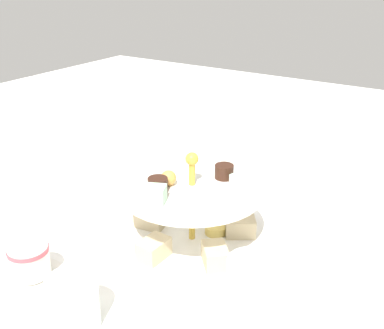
{
  "coord_description": "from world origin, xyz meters",
  "views": [
    {
      "loc": [
        -0.54,
        -0.35,
        0.42
      ],
      "look_at": [
        0.0,
        0.0,
        0.14
      ],
      "focal_mm": 43.55,
      "sensor_mm": 36.0,
      "label": 1
    }
  ],
  "objects_px": {
    "water_glass_tall_right": "(188,152)",
    "water_glass_short_left": "(73,303)",
    "tiered_serving_stand": "(192,218)",
    "teacup_with_saucer": "(30,263)",
    "butter_knife_left": "(353,224)",
    "butter_knife_right": "(53,206)",
    "water_glass_mid_back": "(251,299)"
  },
  "relations": [
    {
      "from": "water_glass_tall_right",
      "to": "water_glass_short_left",
      "type": "height_order",
      "value": "water_glass_tall_right"
    },
    {
      "from": "tiered_serving_stand",
      "to": "water_glass_short_left",
      "type": "relative_size",
      "value": 3.93
    },
    {
      "from": "water_glass_short_left",
      "to": "teacup_with_saucer",
      "type": "relative_size",
      "value": 0.77
    },
    {
      "from": "butter_knife_left",
      "to": "butter_knife_right",
      "type": "bearing_deg",
      "value": 69.41
    },
    {
      "from": "teacup_with_saucer",
      "to": "butter_knife_left",
      "type": "distance_m",
      "value": 0.53
    },
    {
      "from": "water_glass_mid_back",
      "to": "water_glass_tall_right",
      "type": "bearing_deg",
      "value": 43.02
    },
    {
      "from": "water_glass_short_left",
      "to": "water_glass_tall_right",
      "type": "bearing_deg",
      "value": 14.83
    },
    {
      "from": "water_glass_mid_back",
      "to": "butter_knife_left",
      "type": "bearing_deg",
      "value": -6.15
    },
    {
      "from": "tiered_serving_stand",
      "to": "teacup_with_saucer",
      "type": "height_order",
      "value": "tiered_serving_stand"
    },
    {
      "from": "tiered_serving_stand",
      "to": "water_glass_mid_back",
      "type": "relative_size",
      "value": 2.53
    },
    {
      "from": "water_glass_tall_right",
      "to": "teacup_with_saucer",
      "type": "bearing_deg",
      "value": 178.32
    },
    {
      "from": "tiered_serving_stand",
      "to": "butter_knife_left",
      "type": "relative_size",
      "value": 1.61
    },
    {
      "from": "water_glass_tall_right",
      "to": "butter_knife_left",
      "type": "distance_m",
      "value": 0.35
    },
    {
      "from": "teacup_with_saucer",
      "to": "butter_knife_right",
      "type": "xyz_separation_m",
      "value": [
        0.16,
        0.14,
        -0.02
      ]
    },
    {
      "from": "water_glass_short_left",
      "to": "butter_knife_right",
      "type": "height_order",
      "value": "water_glass_short_left"
    },
    {
      "from": "water_glass_tall_right",
      "to": "water_glass_mid_back",
      "type": "relative_size",
      "value": 1.19
    },
    {
      "from": "tiered_serving_stand",
      "to": "water_glass_tall_right",
      "type": "relative_size",
      "value": 2.12
    },
    {
      "from": "tiered_serving_stand",
      "to": "water_glass_short_left",
      "type": "distance_m",
      "value": 0.24
    },
    {
      "from": "butter_knife_left",
      "to": "water_glass_mid_back",
      "type": "distance_m",
      "value": 0.34
    },
    {
      "from": "teacup_with_saucer",
      "to": "butter_knife_right",
      "type": "relative_size",
      "value": 0.53
    },
    {
      "from": "butter_knife_left",
      "to": "butter_knife_right",
      "type": "xyz_separation_m",
      "value": [
        -0.24,
        0.49,
        0.0
      ]
    },
    {
      "from": "water_glass_tall_right",
      "to": "water_glass_short_left",
      "type": "relative_size",
      "value": 1.85
    },
    {
      "from": "water_glass_tall_right",
      "to": "water_glass_short_left",
      "type": "distance_m",
      "value": 0.45
    },
    {
      "from": "water_glass_tall_right",
      "to": "teacup_with_saucer",
      "type": "height_order",
      "value": "water_glass_tall_right"
    },
    {
      "from": "tiered_serving_stand",
      "to": "water_glass_tall_right",
      "type": "xyz_separation_m",
      "value": [
        0.19,
        0.14,
        0.02
      ]
    },
    {
      "from": "teacup_with_saucer",
      "to": "butter_knife_right",
      "type": "height_order",
      "value": "teacup_with_saucer"
    },
    {
      "from": "water_glass_short_left",
      "to": "butter_knife_right",
      "type": "distance_m",
      "value": 0.33
    },
    {
      "from": "tiered_serving_stand",
      "to": "butter_knife_right",
      "type": "relative_size",
      "value": 1.61
    },
    {
      "from": "tiered_serving_stand",
      "to": "teacup_with_saucer",
      "type": "relative_size",
      "value": 3.04
    },
    {
      "from": "water_glass_tall_right",
      "to": "butter_knife_left",
      "type": "bearing_deg",
      "value": -88.76
    },
    {
      "from": "water_glass_mid_back",
      "to": "butter_knife_right",
      "type": "bearing_deg",
      "value": 78.55
    },
    {
      "from": "butter_knife_right",
      "to": "water_glass_tall_right",
      "type": "bearing_deg",
      "value": 129.87
    }
  ]
}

